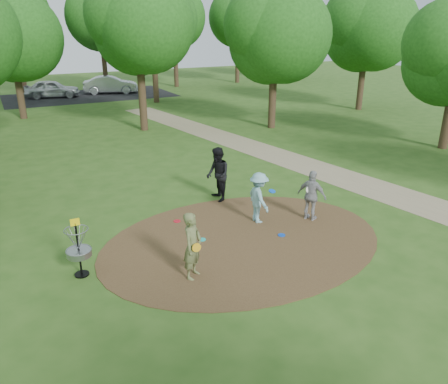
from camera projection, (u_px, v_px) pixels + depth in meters
name	position (u px, v px, depth m)	size (l,w,h in m)	color
ground	(243.00, 241.00, 12.62)	(100.00, 100.00, 0.00)	#2D5119
dirt_clearing	(243.00, 240.00, 12.61)	(8.40, 8.40, 0.02)	#47301C
footpath	(360.00, 184.00, 17.11)	(2.00, 40.00, 0.01)	#8C7A5B
parking_lot	(90.00, 96.00, 38.20)	(14.00, 8.00, 0.01)	black
player_observer_with_disc	(192.00, 246.00, 10.50)	(0.74, 0.72, 1.72)	#60683C
player_throwing_with_disc	(259.00, 198.00, 13.54)	(0.97, 1.10, 1.62)	#7DB1BB
player_walking_with_disc	(218.00, 175.00, 15.19)	(0.84, 1.02, 1.91)	black
player_waiting_with_disc	(312.00, 196.00, 13.68)	(0.79, 1.04, 1.64)	#99999C
disc_ground_cyan	(202.00, 240.00, 12.62)	(0.22, 0.22, 0.02)	#16B5A6
disc_ground_blue	(282.00, 235.00, 12.88)	(0.22, 0.22, 0.02)	#0B40C5
disc_ground_red	(177.00, 221.00, 13.80)	(0.22, 0.22, 0.02)	red
car_left	(52.00, 89.00, 36.88)	(1.77, 4.39, 1.50)	#AFB4B7
car_right	(111.00, 85.00, 39.17)	(1.64, 4.70, 1.55)	#ADB2B5
disc_golf_basket	(78.00, 244.00, 10.58)	(0.63, 0.63, 1.54)	black
tree_ring	(165.00, 42.00, 19.05)	(37.22, 45.51, 8.96)	#332316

